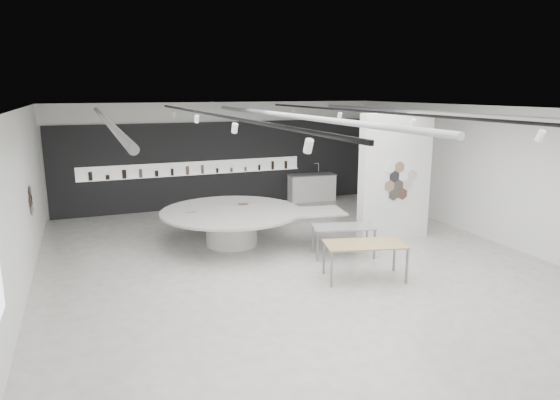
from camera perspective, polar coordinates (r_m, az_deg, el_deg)
name	(u,v)px	position (r m, az deg, el deg)	size (l,w,h in m)	color
room	(292,182)	(11.91, 1.42, 2.07)	(12.02, 14.02, 3.82)	beige
back_wall_display	(219,165)	(18.50, -6.99, 4.03)	(11.80, 0.27, 3.10)	black
partition_column	(395,177)	(14.54, 13.00, 2.55)	(2.20, 0.38, 3.60)	white
display_island	(234,222)	(13.88, -5.24, -2.53)	(5.21, 4.45, 1.00)	white
sample_table_wood	(365,246)	(11.45, 9.68, -5.21)	(1.96, 1.32, 0.84)	tan
sample_table_stone	(343,229)	(12.95, 7.24, -3.28)	(1.71, 1.16, 0.80)	gray
kitchen_counter	(312,187)	(19.47, 3.64, 1.47)	(1.88, 0.86, 1.44)	white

